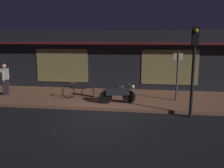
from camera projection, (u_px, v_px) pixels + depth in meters
ground_plane at (98, 118)px, 9.77m from camera, size 60.00×60.00×0.00m
sidewalk_slab at (109, 98)px, 12.67m from camera, size 18.00×4.00×0.15m
storefront_building at (117, 59)px, 15.63m from camera, size 18.00×3.30×3.60m
motorcycle at (118, 93)px, 11.34m from camera, size 1.68×0.64×0.97m
bicycle_parked at (78, 92)px, 12.19m from camera, size 1.66×0.42×0.91m
person_photographer at (5, 79)px, 12.90m from camera, size 0.42×0.61×1.67m
sign_post at (177, 73)px, 11.67m from camera, size 0.44×0.09×2.40m
traffic_light_pole at (194, 56)px, 9.42m from camera, size 0.24×0.33×3.60m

